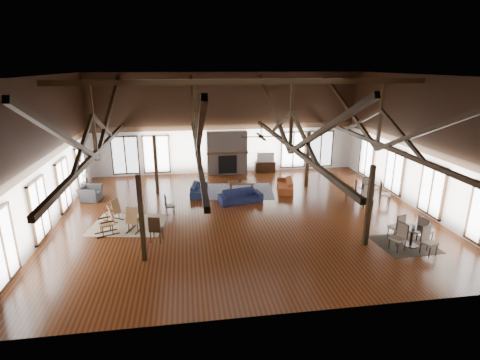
{
  "coord_description": "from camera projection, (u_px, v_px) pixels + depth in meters",
  "views": [
    {
      "loc": [
        -2.45,
        -15.28,
        6.43
      ],
      "look_at": [
        -0.04,
        1.0,
        1.32
      ],
      "focal_mm": 28.0,
      "sensor_mm": 36.0,
      "label": 1
    }
  ],
  "objects": [
    {
      "name": "wall_left",
      "position": [
        44.0,
        155.0,
        14.68
      ],
      "size": [
        0.02,
        14.0,
        6.0
      ],
      "primitive_type": "cube",
      "color": "silver",
      "rests_on": "floor"
    },
    {
      "name": "ceiling",
      "position": [
        245.0,
        75.0,
        14.91
      ],
      "size": [
        16.0,
        14.0,
        0.02
      ],
      "primitive_type": "cube",
      "color": "black",
      "rests_on": "wall_back"
    },
    {
      "name": "side_chair_a",
      "position": [
        168.0,
        204.0,
        16.48
      ],
      "size": [
        0.47,
        0.47,
        0.95
      ],
      "rotation": [
        0.0,
        0.0,
        -1.37
      ],
      "color": "black",
      "rests_on": "floor"
    },
    {
      "name": "side_table_lamp",
      "position": [
        87.0,
        185.0,
        19.26
      ],
      "size": [
        0.47,
        0.47,
        1.2
      ],
      "color": "black",
      "rests_on": "floor"
    },
    {
      "name": "side_chair_b",
      "position": [
        155.0,
        227.0,
        13.94
      ],
      "size": [
        0.54,
        0.54,
        1.05
      ],
      "rotation": [
        0.0,
        0.0,
        -0.25
      ],
      "color": "black",
      "rests_on": "floor"
    },
    {
      "name": "fireplace",
      "position": [
        227.0,
        153.0,
        22.61
      ],
      "size": [
        2.5,
        0.69,
        2.6
      ],
      "color": "#76655A",
      "rests_on": "floor"
    },
    {
      "name": "rug_navy",
      "position": [
        239.0,
        191.0,
        19.77
      ],
      "size": [
        3.81,
        3.04,
        0.01
      ],
      "primitive_type": "cube",
      "rotation": [
        0.0,
        0.0,
        -0.12
      ],
      "color": "#1A2149",
      "rests_on": "floor"
    },
    {
      "name": "sofa_navy_front",
      "position": [
        240.0,
        196.0,
        18.11
      ],
      "size": [
        2.22,
        1.24,
        0.61
      ],
      "primitive_type": "imported",
      "rotation": [
        0.0,
        0.0,
        0.21
      ],
      "color": "#171D40",
      "rests_on": "floor"
    },
    {
      "name": "roof_truss",
      "position": [
        245.0,
        125.0,
        15.49
      ],
      "size": [
        15.6,
        14.07,
        3.14
      ],
      "color": "black",
      "rests_on": "wall_back"
    },
    {
      "name": "rocking_chair_b",
      "position": [
        133.0,
        220.0,
        14.9
      ],
      "size": [
        0.68,
        0.92,
        1.06
      ],
      "rotation": [
        0.0,
        0.0,
        -0.33
      ],
      "color": "brown",
      "rests_on": "floor"
    },
    {
      "name": "armchair",
      "position": [
        90.0,
        193.0,
        18.4
      ],
      "size": [
        1.21,
        1.09,
        0.69
      ],
      "primitive_type": "imported",
      "rotation": [
        0.0,
        0.0,
        1.41
      ],
      "color": "#38383B",
      "rests_on": "floor"
    },
    {
      "name": "sofa_orange",
      "position": [
        285.0,
        185.0,
        19.9
      ],
      "size": [
        2.14,
        1.19,
        0.59
      ],
      "primitive_type": "imported",
      "rotation": [
        0.0,
        0.0,
        -1.78
      ],
      "color": "#9E451E",
      "rests_on": "floor"
    },
    {
      "name": "sofa_navy_left",
      "position": [
        199.0,
        189.0,
        19.25
      ],
      "size": [
        1.93,
        1.01,
        0.54
      ],
      "primitive_type": "imported",
      "rotation": [
        0.0,
        0.0,
        1.41
      ],
      "color": "#172140",
      "rests_on": "floor"
    },
    {
      "name": "tv_console",
      "position": [
        265.0,
        167.0,
        23.3
      ],
      "size": [
        1.25,
        0.47,
        0.62
      ],
      "primitive_type": "cube",
      "color": "black",
      "rests_on": "floor"
    },
    {
      "name": "floor",
      "position": [
        244.0,
        215.0,
        16.69
      ],
      "size": [
        16.0,
        16.0,
        0.0
      ],
      "primitive_type": "plane",
      "color": "#5E3013",
      "rests_on": "ground"
    },
    {
      "name": "vase",
      "position": [
        240.0,
        180.0,
        19.62
      ],
      "size": [
        0.25,
        0.25,
        0.19
      ],
      "primitive_type": "imported",
      "rotation": [
        0.0,
        0.0,
        0.42
      ],
      "color": "#B2B2B2",
      "rests_on": "coffee_table"
    },
    {
      "name": "rug_dark",
      "position": [
        405.0,
        244.0,
        13.94
      ],
      "size": [
        2.12,
        1.94,
        0.01
      ],
      "primitive_type": "cube",
      "rotation": [
        0.0,
        0.0,
        0.05
      ],
      "color": "black",
      "rests_on": "floor"
    },
    {
      "name": "rug_tan",
      "position": [
        129.0,
        225.0,
        15.64
      ],
      "size": [
        3.31,
        2.79,
        0.01
      ],
      "primitive_type": "cube",
      "rotation": [
        0.0,
        0.0,
        -0.16
      ],
      "color": "tan",
      "rests_on": "floor"
    },
    {
      "name": "wall_right",
      "position": [
        419.0,
        143.0,
        16.91
      ],
      "size": [
        0.02,
        14.0,
        6.0
      ],
      "primitive_type": "cube",
      "color": "silver",
      "rests_on": "floor"
    },
    {
      "name": "cafe_table_far",
      "position": [
        368.0,
        192.0,
        18.02
      ],
      "size": [
        2.1,
        2.1,
        1.09
      ],
      "rotation": [
        0.0,
        0.0,
        -0.4
      ],
      "color": "black",
      "rests_on": "floor"
    },
    {
      "name": "ceiling_fan",
      "position": [
        261.0,
        136.0,
        14.71
      ],
      "size": [
        1.6,
        1.6,
        0.75
      ],
      "color": "black",
      "rests_on": "roof_truss"
    },
    {
      "name": "wall_front",
      "position": [
        289.0,
        210.0,
        9.18
      ],
      "size": [
        16.0,
        0.02,
        6.0
      ],
      "primitive_type": "cube",
      "color": "silver",
      "rests_on": "floor"
    },
    {
      "name": "rocking_chair_a",
      "position": [
        114.0,
        211.0,
        15.91
      ],
      "size": [
        0.87,
        0.75,
        0.99
      ],
      "rotation": [
        0.0,
        0.0,
        1.03
      ],
      "color": "brown",
      "rests_on": "floor"
    },
    {
      "name": "post_grid",
      "position": [
        244.0,
        182.0,
        16.24
      ],
      "size": [
        8.16,
        7.16,
        3.05
      ],
      "color": "black",
      "rests_on": "floor"
    },
    {
      "name": "coffee_table",
      "position": [
        241.0,
        183.0,
        19.65
      ],
      "size": [
        1.32,
        0.66,
        0.51
      ],
      "rotation": [
        0.0,
        0.0,
        0.0
      ],
      "color": "brown",
      "rests_on": "floor"
    },
    {
      "name": "television",
      "position": [
        265.0,
        157.0,
        23.12
      ],
      "size": [
        1.06,
        0.24,
        0.6
      ],
      "primitive_type": "imported",
      "rotation": [
        0.0,
        0.0,
        -0.1
      ],
      "color": "#B2B2B2",
      "rests_on": "tv_console"
    },
    {
      "name": "cup_near",
      "position": [
        414.0,
        227.0,
        13.55
      ],
      "size": [
        0.14,
        0.14,
        0.1
      ],
      "primitive_type": "imported",
      "rotation": [
        0.0,
        0.0,
        -0.1
      ],
      "color": "#B2B2B2",
      "rests_on": "cafe_table_near"
    },
    {
      "name": "cup_far",
      "position": [
        369.0,
        186.0,
        18.02
      ],
      "size": [
        0.13,
        0.13,
        0.09
      ],
      "primitive_type": "imported",
      "rotation": [
        0.0,
        0.0,
        0.17
      ],
      "color": "#B2B2B2",
      "rests_on": "cafe_table_far"
    },
    {
      "name": "cafe_table_near",
      "position": [
        412.0,
        233.0,
        13.68
      ],
      "size": [
        1.97,
        1.97,
        1.01
      ],
      "rotation": [
        0.0,
        0.0,
        0.32
      ],
      "color": "black",
      "rests_on": "floor"
    },
    {
      "name": "rocking_chair_c",
      "position": [
        109.0,
        221.0,
        14.68
      ],
      "size": [
        0.98,
        0.76,
        1.12
      ],
      "rotation": [
        0.0,
        0.0,
        1.97
      ],
      "color": "brown",
      "rests_on": "floor"
    },
    {
      "name": "wall_back",
      "position": [
        226.0,
        124.0,
        22.41
      ],
      "size": [
        16.0,
        0.02,
        6.0
      ],
      "primitive_type": "cube",
      "color": "silver",
      "rests_on": "floor"
    }
  ]
}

